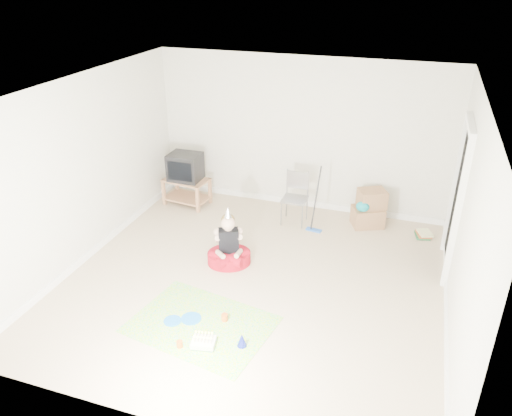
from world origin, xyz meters
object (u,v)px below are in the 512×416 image
(seated_woman, at_px, (229,251))
(birthday_cake, at_px, (204,343))
(crt_tv, at_px, (185,167))
(folding_chair, at_px, (295,199))
(tv_stand, at_px, (187,189))
(cardboard_boxes, at_px, (369,209))

(seated_woman, relative_size, birthday_cake, 2.97)
(crt_tv, xyz_separation_m, birthday_cake, (1.77, -3.30, -0.67))
(folding_chair, xyz_separation_m, birthday_cake, (-0.22, -3.21, -0.39))
(tv_stand, height_order, folding_chair, folding_chair)
(folding_chair, height_order, birthday_cake, folding_chair)
(cardboard_boxes, distance_m, seated_woman, 2.51)
(cardboard_boxes, height_order, birthday_cake, cardboard_boxes)
(cardboard_boxes, bearing_deg, birthday_cake, -111.75)
(crt_tv, relative_size, birthday_cake, 1.80)
(crt_tv, distance_m, seated_woman, 2.19)
(cardboard_boxes, height_order, seated_woman, seated_woman)
(birthday_cake, bearing_deg, tv_stand, 118.26)
(birthday_cake, bearing_deg, crt_tv, 118.26)
(tv_stand, height_order, seated_woman, seated_woman)
(crt_tv, distance_m, cardboard_boxes, 3.20)
(cardboard_boxes, bearing_deg, tv_stand, -176.25)
(tv_stand, relative_size, crt_tv, 1.51)
(birthday_cake, bearing_deg, folding_chair, 86.13)
(folding_chair, height_order, seated_woman, seated_woman)
(crt_tv, bearing_deg, birthday_cake, -62.00)
(folding_chair, distance_m, cardboard_boxes, 1.22)
(tv_stand, bearing_deg, seated_woman, -48.21)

